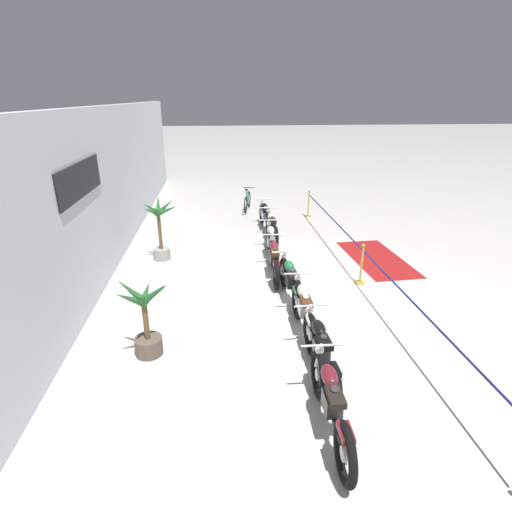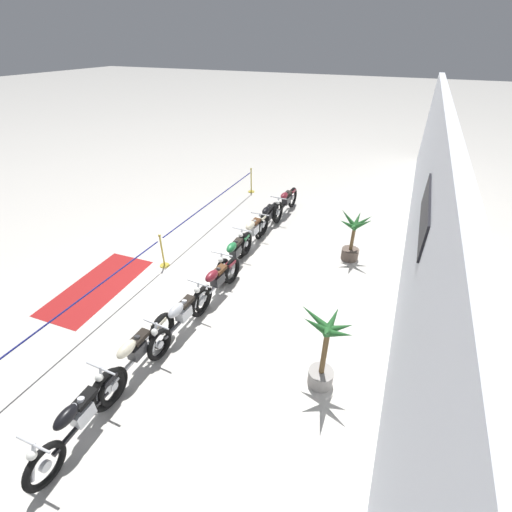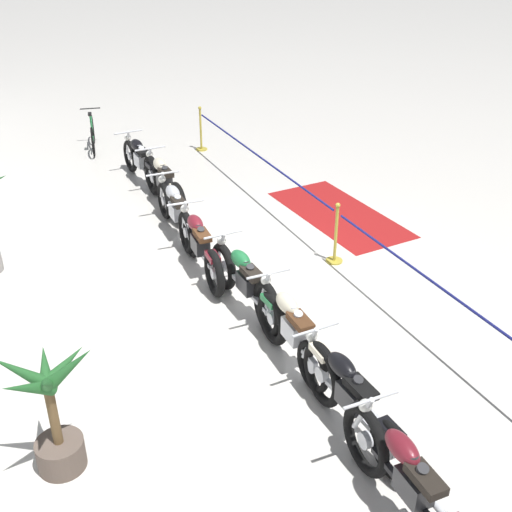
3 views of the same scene
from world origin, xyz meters
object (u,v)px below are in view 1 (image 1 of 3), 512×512
object	(u,v)px
stanchion_far_left	(387,281)
stanchion_mid_right	(308,208)
potted_palm_left_of_row	(146,321)
motorcycle_maroon_4	(274,260)
motorcycle_cream_6	(272,228)
bicycle	(247,202)
motorcycle_black_7	(265,216)
floor_banner	(377,258)
motorcycle_black_1	(321,348)
motorcycle_maroon_0	(331,403)
potted_palm_right_of_row	(160,230)
motorcycle_silver_5	(271,242)
motorcycle_cream_2	(304,310)
stanchion_mid_left	(361,270)
motorcycle_green_3	(291,282)

from	to	relation	value
stanchion_far_left	stanchion_mid_right	xyz separation A→B (m)	(7.61, 0.00, -0.40)
potted_palm_left_of_row	motorcycle_maroon_4	bearing A→B (deg)	-40.93
motorcycle_cream_6	bicycle	size ratio (longest dim) A/B	1.42
motorcycle_black_7	floor_banner	bearing A→B (deg)	-137.14
motorcycle_maroon_4	motorcycle_cream_6	distance (m)	2.68
motorcycle_maroon_4	motorcycle_black_1	bearing A→B (deg)	-176.69
motorcycle_maroon_0	bicycle	size ratio (longest dim) A/B	1.36
bicycle	motorcycle_maroon_4	bearing A→B (deg)	-178.26
potted_palm_left_of_row	potted_palm_right_of_row	world-z (taller)	potted_palm_right_of_row
motorcycle_black_1	motorcycle_silver_5	distance (m)	5.35
motorcycle_cream_2	motorcycle_black_1	bearing A→B (deg)	-179.24
motorcycle_black_1	motorcycle_cream_6	bearing A→B (deg)	-0.47
stanchion_far_left	stanchion_mid_left	world-z (taller)	same
motorcycle_maroon_0	motorcycle_maroon_4	distance (m)	5.30
motorcycle_green_3	stanchion_mid_right	size ratio (longest dim) A/B	2.19
motorcycle_cream_6	potted_palm_left_of_row	bearing A→B (deg)	152.44
potted_palm_left_of_row	stanchion_far_left	bearing A→B (deg)	-77.84
motorcycle_black_7	stanchion_mid_right	bearing A→B (deg)	-53.27
motorcycle_black_7	stanchion_mid_left	bearing A→B (deg)	-158.21
stanchion_mid_left	floor_banner	world-z (taller)	stanchion_mid_left
motorcycle_maroon_4	potted_palm_right_of_row	distance (m)	3.45
stanchion_mid_left	motorcycle_black_7	bearing A→B (deg)	21.79
motorcycle_black_7	motorcycle_black_1	bearing A→B (deg)	179.94
motorcycle_cream_6	stanchion_far_left	world-z (taller)	stanchion_far_left
motorcycle_cream_2	motorcycle_black_7	bearing A→B (deg)	-0.22
motorcycle_cream_2	stanchion_mid_left	world-z (taller)	stanchion_mid_left
potted_palm_left_of_row	floor_banner	bearing A→B (deg)	-55.32
motorcycle_cream_2	motorcycle_green_3	distance (m)	1.33
motorcycle_maroon_0	potted_palm_right_of_row	world-z (taller)	potted_palm_right_of_row
motorcycle_silver_5	motorcycle_cream_2	bearing A→B (deg)	-178.35
potted_palm_right_of_row	stanchion_mid_left	distance (m)	5.64
motorcycle_black_1	potted_palm_left_of_row	bearing A→B (deg)	75.30
motorcycle_maroon_0	motorcycle_cream_2	xyz separation A→B (m)	(2.59, -0.17, 0.00)
motorcycle_green_3	floor_banner	bearing A→B (deg)	-52.51
motorcycle_black_7	stanchion_far_left	distance (m)	6.49
stanchion_far_left	floor_banner	xyz separation A→B (m)	(3.05, -1.05, -0.75)
motorcycle_maroon_0	motorcycle_black_7	size ratio (longest dim) A/B	1.05
motorcycle_black_1	stanchion_far_left	distance (m)	2.65
motorcycle_silver_5	stanchion_mid_left	xyz separation A→B (m)	(-2.00, -2.02, -0.11)
motorcycle_green_3	potted_palm_left_of_row	world-z (taller)	potted_palm_left_of_row
motorcycle_black_1	motorcycle_cream_2	xyz separation A→B (m)	(1.27, 0.02, 0.03)
bicycle	stanchion_far_left	world-z (taller)	stanchion_far_left
motorcycle_cream_2	motorcycle_black_7	size ratio (longest dim) A/B	1.06
motorcycle_maroon_0	stanchion_far_left	size ratio (longest dim) A/B	0.19
motorcycle_maroon_4	stanchion_mid_right	distance (m)	5.86
motorcycle_black_7	floor_banner	size ratio (longest dim) A/B	0.72
potted_palm_right_of_row	stanchion_mid_right	distance (m)	6.57
motorcycle_cream_6	motorcycle_black_7	size ratio (longest dim) A/B	1.09
bicycle	potted_palm_left_of_row	xyz separation A→B (m)	(-9.84, 2.57, 0.34)
bicycle	stanchion_mid_right	world-z (taller)	stanchion_mid_right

